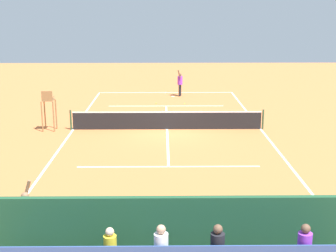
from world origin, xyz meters
The scene contains 11 objects.
ground_plane centered at (0.00, 0.00, 0.00)m, with size 60.00×60.00×0.00m, color #C66B38.
court_line_markings centered at (0.00, -0.04, 0.00)m, with size 10.10×22.20×0.01m.
tennis_net centered at (0.00, 0.00, 0.50)m, with size 10.30×0.10×1.07m.
backdrop_wall centered at (0.00, 14.00, 1.00)m, with size 18.00×0.16×2.00m, color #1E4C2D.
umpire_chair centered at (6.20, 0.16, 1.31)m, with size 0.67×0.67×2.14m.
courtside_bench centered at (-1.51, 13.27, 0.56)m, with size 1.80×0.40×0.93m.
tennis_player centered at (-1.03, -9.57, 1.02)m, with size 0.45×0.56×1.93m.
tennis_racket centered at (-0.50, -9.27, 0.01)m, with size 0.40×0.58×0.03m.
tennis_ball_near centered at (-1.23, -6.63, 0.03)m, with size 0.07×0.07×0.07m, color #CCDB33.
tennis_ball_far centered at (0.67, -6.77, 0.03)m, with size 0.07×0.07×0.07m, color #CCDB33.
line_judge centered at (3.86, 12.86, 1.02)m, with size 0.36×0.53×1.93m.
Camera 1 is at (0.24, 24.57, 6.43)m, focal length 51.01 mm.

